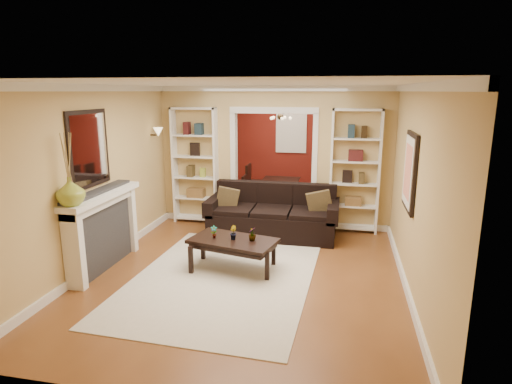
% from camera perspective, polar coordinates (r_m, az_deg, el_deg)
% --- Properties ---
extents(floor, '(8.00, 8.00, 0.00)m').
position_cam_1_polar(floor, '(7.55, 0.79, -6.88)').
color(floor, brown).
rests_on(floor, ground).
extents(ceiling, '(8.00, 8.00, 0.00)m').
position_cam_1_polar(ceiling, '(7.08, 0.86, 14.08)').
color(ceiling, white).
rests_on(ceiling, ground).
extents(wall_back, '(8.00, 0.00, 8.00)m').
position_cam_1_polar(wall_back, '(11.11, 4.73, 6.79)').
color(wall_back, tan).
rests_on(wall_back, ground).
extents(wall_front, '(8.00, 0.00, 8.00)m').
position_cam_1_polar(wall_front, '(3.48, -11.82, -8.15)').
color(wall_front, tan).
rests_on(wall_front, ground).
extents(wall_left, '(0.00, 8.00, 8.00)m').
position_cam_1_polar(wall_left, '(7.92, -15.41, 3.72)').
color(wall_left, tan).
rests_on(wall_left, ground).
extents(wall_right, '(0.00, 8.00, 8.00)m').
position_cam_1_polar(wall_right, '(7.13, 18.89, 2.46)').
color(wall_right, tan).
rests_on(wall_right, ground).
extents(partition_wall, '(4.50, 0.15, 2.70)m').
position_cam_1_polar(partition_wall, '(8.36, 2.37, 4.67)').
color(partition_wall, tan).
rests_on(partition_wall, floor).
extents(red_back_panel, '(4.44, 0.04, 2.64)m').
position_cam_1_polar(red_back_panel, '(11.08, 4.71, 6.62)').
color(red_back_panel, maroon).
rests_on(red_back_panel, floor).
extents(dining_window, '(0.78, 0.03, 0.98)m').
position_cam_1_polar(dining_window, '(11.02, 4.71, 7.78)').
color(dining_window, '#8CA5CC').
rests_on(dining_window, wall_back).
extents(area_rug, '(2.61, 3.55, 0.01)m').
position_cam_1_polar(area_rug, '(6.24, -4.46, -11.36)').
color(area_rug, beige).
rests_on(area_rug, floor).
extents(sofa, '(2.38, 1.03, 0.93)m').
position_cam_1_polar(sofa, '(7.81, 2.22, -2.61)').
color(sofa, black).
rests_on(sofa, floor).
extents(pillow_left, '(0.41, 0.20, 0.39)m').
position_cam_1_polar(pillow_left, '(7.91, -3.82, -1.01)').
color(pillow_left, brown).
rests_on(pillow_left, sofa).
extents(pillow_right, '(0.43, 0.18, 0.42)m').
position_cam_1_polar(pillow_right, '(7.65, 8.45, -1.54)').
color(pillow_right, brown).
rests_on(pillow_right, sofa).
extents(coffee_table, '(1.37, 0.94, 0.47)m').
position_cam_1_polar(coffee_table, '(6.44, -3.05, -8.30)').
color(coffee_table, black).
rests_on(coffee_table, floor).
extents(plant_left, '(0.12, 0.10, 0.19)m').
position_cam_1_polar(plant_left, '(6.40, -5.63, -5.31)').
color(plant_left, '#336626').
rests_on(plant_left, coffee_table).
extents(plant_center, '(0.14, 0.14, 0.20)m').
position_cam_1_polar(plant_center, '(6.32, -3.09, -5.43)').
color(plant_center, '#336626').
rests_on(plant_center, coffee_table).
extents(plant_right, '(0.13, 0.13, 0.20)m').
position_cam_1_polar(plant_right, '(6.25, -0.49, -5.63)').
color(plant_right, '#336626').
rests_on(plant_right, coffee_table).
extents(bookshelf_left, '(0.90, 0.30, 2.30)m').
position_cam_1_polar(bookshelf_left, '(8.61, -8.07, 3.46)').
color(bookshelf_left, white).
rests_on(bookshelf_left, floor).
extents(bookshelf_right, '(0.90, 0.30, 2.30)m').
position_cam_1_polar(bookshelf_right, '(8.12, 13.03, 2.65)').
color(bookshelf_right, white).
rests_on(bookshelf_right, floor).
extents(fireplace, '(0.32, 1.70, 1.16)m').
position_cam_1_polar(fireplace, '(6.75, -19.52, -4.93)').
color(fireplace, white).
rests_on(fireplace, floor).
extents(vase, '(0.47, 0.47, 0.37)m').
position_cam_1_polar(vase, '(5.99, -23.49, 0.08)').
color(vase, '#91A334').
rests_on(vase, fireplace).
extents(mirror, '(0.03, 0.95, 1.10)m').
position_cam_1_polar(mirror, '(6.56, -21.39, 5.36)').
color(mirror, silver).
rests_on(mirror, wall_left).
extents(wall_sconce, '(0.18, 0.18, 0.22)m').
position_cam_1_polar(wall_sconce, '(8.31, -13.28, 7.62)').
color(wall_sconce, '#FFE0A5').
rests_on(wall_sconce, wall_left).
extents(framed_art, '(0.04, 0.85, 1.05)m').
position_cam_1_polar(framed_art, '(6.11, 19.77, 2.59)').
color(framed_art, black).
rests_on(framed_art, wall_right).
extents(dining_table, '(1.57, 0.88, 0.55)m').
position_cam_1_polar(dining_table, '(9.89, 3.14, -0.32)').
color(dining_table, black).
rests_on(dining_table, floor).
extents(dining_chair_nw, '(0.46, 0.46, 0.77)m').
position_cam_1_polar(dining_chair_nw, '(9.67, -0.34, 0.05)').
color(dining_chair_nw, black).
rests_on(dining_chair_nw, floor).
extents(dining_chair_ne, '(0.52, 0.52, 0.85)m').
position_cam_1_polar(dining_chair_ne, '(9.50, 6.16, -0.01)').
color(dining_chair_ne, black).
rests_on(dining_chair_ne, floor).
extents(dining_chair_sw, '(0.61, 0.61, 0.93)m').
position_cam_1_polar(dining_chair_sw, '(10.23, 0.35, 1.23)').
color(dining_chair_sw, black).
rests_on(dining_chair_sw, floor).
extents(dining_chair_se, '(0.49, 0.49, 0.81)m').
position_cam_1_polar(dining_chair_se, '(10.09, 6.49, 0.63)').
color(dining_chair_se, black).
rests_on(dining_chair_se, floor).
extents(chandelier, '(0.50, 0.50, 0.30)m').
position_cam_1_polar(chandelier, '(9.77, 3.86, 9.85)').
color(chandelier, '#322616').
rests_on(chandelier, ceiling).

